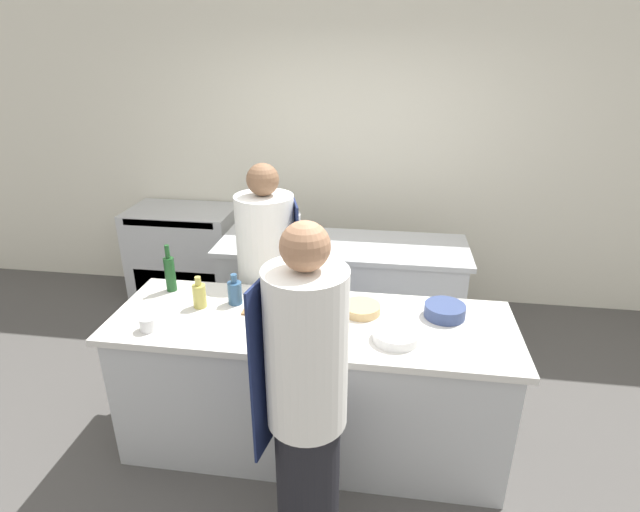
{
  "coord_description": "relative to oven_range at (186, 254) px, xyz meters",
  "views": [
    {
      "loc": [
        0.41,
        -2.45,
        2.34
      ],
      "look_at": [
        0.0,
        0.35,
        1.13
      ],
      "focal_mm": 28.0,
      "sensor_mm": 36.0,
      "label": 1
    }
  ],
  "objects": [
    {
      "name": "chef_at_stove",
      "position": [
        1.12,
        -1.16,
        0.36
      ],
      "size": [
        0.45,
        0.44,
        1.64
      ],
      "rotation": [
        0.0,
        0.0,
        -1.27
      ],
      "color": "black",
      "rests_on": "ground_plane"
    },
    {
      "name": "bowl_mixing_large",
      "position": [
        2.01,
        -1.92,
        0.46
      ],
      "size": [
        0.25,
        0.25,
        0.05
      ],
      "color": "white",
      "rests_on": "prep_counter"
    },
    {
      "name": "bottle_vinegar",
      "position": [
        1.38,
        -1.95,
        0.55
      ],
      "size": [
        0.08,
        0.08,
        0.3
      ],
      "color": "#5B2319",
      "rests_on": "prep_counter"
    },
    {
      "name": "oven_range",
      "position": [
        0.0,
        0.0,
        0.0
      ],
      "size": [
        0.99,
        0.61,
        0.91
      ],
      "color": "#B7BABC",
      "rests_on": "ground_plane"
    },
    {
      "name": "chef_at_prep_near",
      "position": [
        1.62,
        -2.49,
        0.41
      ],
      "size": [
        0.39,
        0.38,
        1.73
      ],
      "rotation": [
        0.0,
        0.0,
        1.39
      ],
      "color": "black",
      "rests_on": "ground_plane"
    },
    {
      "name": "cup",
      "position": [
        0.66,
        -2.01,
        0.47
      ],
      "size": [
        0.1,
        0.1,
        0.08
      ],
      "color": "white",
      "rests_on": "prep_counter"
    },
    {
      "name": "bottle_olive_oil",
      "position": [
        0.84,
        -1.72,
        0.51
      ],
      "size": [
        0.08,
        0.08,
        0.2
      ],
      "color": "#B2A84C",
      "rests_on": "prep_counter"
    },
    {
      "name": "stockpot",
      "position": [
        1.09,
        -0.46,
        0.52
      ],
      "size": [
        0.28,
        0.28,
        0.19
      ],
      "color": "#B7BABC",
      "rests_on": "pass_counter"
    },
    {
      "name": "prep_counter",
      "position": [
        1.53,
        -1.77,
        -0.01
      ],
      "size": [
        2.32,
        0.77,
        0.88
      ],
      "color": "#B7BABC",
      "rests_on": "ground_plane"
    },
    {
      "name": "cutting_board",
      "position": [
        1.29,
        -1.66,
        0.43
      ],
      "size": [
        0.36,
        0.24,
        0.01
      ],
      "color": "olive",
      "rests_on": "prep_counter"
    },
    {
      "name": "bottle_cooking_oil",
      "position": [
        1.04,
        -1.64,
        0.51
      ],
      "size": [
        0.09,
        0.09,
        0.19
      ],
      "color": "#2D5175",
      "rests_on": "prep_counter"
    },
    {
      "name": "ground_plane",
      "position": [
        1.53,
        -1.77,
        -0.45
      ],
      "size": [
        16.0,
        16.0,
        0.0
      ],
      "primitive_type": "plane",
      "color": "#4C4947"
    },
    {
      "name": "bowl_prep_small",
      "position": [
        2.29,
        -1.63,
        0.47
      ],
      "size": [
        0.24,
        0.24,
        0.08
      ],
      "color": "navy",
      "rests_on": "prep_counter"
    },
    {
      "name": "bottle_wine",
      "position": [
        0.58,
        -1.53,
        0.55
      ],
      "size": [
        0.07,
        0.07,
        0.31
      ],
      "color": "#19471E",
      "rests_on": "prep_counter"
    },
    {
      "name": "pass_counter",
      "position": [
        1.58,
        -0.57,
        -0.01
      ],
      "size": [
        1.98,
        0.69,
        0.88
      ],
      "color": "#B7BABC",
      "rests_on": "ground_plane"
    },
    {
      "name": "wall_back",
      "position": [
        1.53,
        0.36,
        0.95
      ],
      "size": [
        8.0,
        0.06,
        2.8
      ],
      "color": "silver",
      "rests_on": "ground_plane"
    },
    {
      "name": "bowl_ceramic_blue",
      "position": [
        1.81,
        -1.65,
        0.45
      ],
      "size": [
        0.22,
        0.22,
        0.05
      ],
      "color": "tan",
      "rests_on": "prep_counter"
    }
  ]
}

